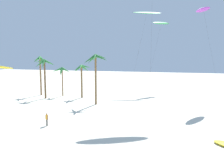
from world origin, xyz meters
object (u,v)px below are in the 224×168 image
object	(u,v)px
palm_tree_3	(81,71)
person_foreground_walker	(47,119)
palm_tree_0	(40,64)
flying_kite_1	(147,13)
flying_kite_2	(203,10)
palm_tree_1	(62,72)
flying_kite_5	(161,23)
palm_tree_4	(96,63)
palm_tree_2	(45,66)

from	to	relation	value
palm_tree_3	person_foreground_walker	world-z (taller)	palm_tree_3
palm_tree_0	flying_kite_1	world-z (taller)	flying_kite_1
palm_tree_0	flying_kite_2	distance (m)	37.36
palm_tree_1	flying_kite_1	size ratio (longest dim) A/B	0.32
palm_tree_0	flying_kite_1	distance (m)	30.54
palm_tree_1	palm_tree_3	size ratio (longest dim) A/B	0.91
palm_tree_3	flying_kite_2	xyz separation A→B (m)	(24.73, 3.08, 11.95)
palm_tree_3	person_foreground_walker	size ratio (longest dim) A/B	4.49
palm_tree_1	palm_tree_3	bearing A→B (deg)	-3.89
palm_tree_0	flying_kite_5	bearing A→B (deg)	36.40
palm_tree_1	palm_tree_4	xyz separation A→B (m)	(11.43, -6.00, 2.20)
person_foreground_walker	palm_tree_4	bearing A→B (deg)	89.26
palm_tree_3	flying_kite_1	distance (m)	24.51
palm_tree_1	palm_tree_4	world-z (taller)	palm_tree_4
palm_tree_2	flying_kite_2	world-z (taller)	flying_kite_2
palm_tree_2	palm_tree_3	distance (m)	8.09
flying_kite_2	flying_kite_5	world-z (taller)	flying_kite_2
palm_tree_4	flying_kite_5	distance (m)	27.75
flying_kite_2	person_foreground_walker	size ratio (longest dim) A/B	11.61
palm_tree_2	person_foreground_walker	xyz separation A→B (m)	(13.15, -16.68, -6.20)
palm_tree_0	palm_tree_1	size ratio (longest dim) A/B	1.37
palm_tree_2	palm_tree_4	world-z (taller)	palm_tree_4
palm_tree_3	flying_kite_1	bearing A→B (deg)	54.97
flying_kite_2	palm_tree_3	bearing A→B (deg)	-172.91
palm_tree_3	palm_tree_1	bearing A→B (deg)	176.11
palm_tree_2	flying_kite_5	distance (m)	33.04
palm_tree_4	flying_kite_2	xyz separation A→B (m)	(18.58, 8.71, 10.16)
palm_tree_1	flying_kite_5	distance (m)	29.84
flying_kite_2	palm_tree_1	bearing A→B (deg)	-174.83
palm_tree_3	flying_kite_1	world-z (taller)	flying_kite_1
palm_tree_1	palm_tree_2	xyz separation A→B (m)	(-1.91, -3.90, 1.46)
palm_tree_3	flying_kite_5	size ratio (longest dim) A/B	0.39
palm_tree_0	palm_tree_4	size ratio (longest dim) A/B	0.98
palm_tree_1	person_foreground_walker	bearing A→B (deg)	-61.36
palm_tree_2	flying_kite_5	xyz separation A→B (m)	(21.75, 22.12, 11.37)
palm_tree_0	palm_tree_1	bearing A→B (deg)	6.27
flying_kite_2	person_foreground_walker	distance (m)	34.46
palm_tree_1	flying_kite_1	distance (m)	27.34
palm_tree_4	flying_kite_5	bearing A→B (deg)	70.84
flying_kite_5	palm_tree_3	bearing A→B (deg)	-128.08
palm_tree_3	flying_kite_5	xyz separation A→B (m)	(14.55, 18.57, 12.43)
palm_tree_0	flying_kite_1	xyz separation A→B (m)	(22.18, 16.21, 13.33)
palm_tree_2	palm_tree_3	xyz separation A→B (m)	(7.20, 3.54, -1.06)
palm_tree_1	flying_kite_2	distance (m)	32.57
person_foreground_walker	palm_tree_1	bearing A→B (deg)	118.64
palm_tree_4	person_foreground_walker	xyz separation A→B (m)	(-0.19, -14.59, -6.94)
palm_tree_1	flying_kite_2	world-z (taller)	flying_kite_2
palm_tree_4	person_foreground_walker	world-z (taller)	palm_tree_4
palm_tree_4	flying_kite_1	bearing A→B (deg)	76.87
palm_tree_4	flying_kite_2	bearing A→B (deg)	25.13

